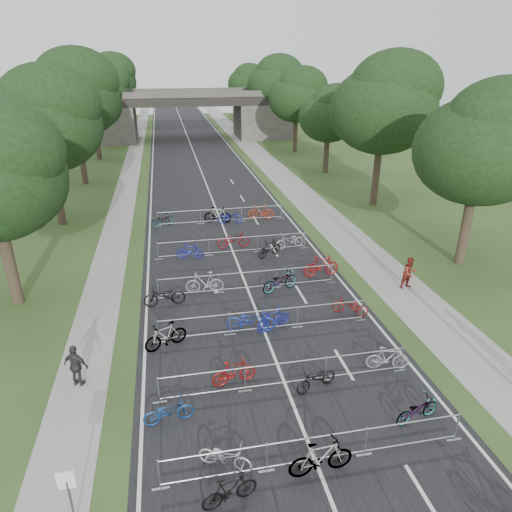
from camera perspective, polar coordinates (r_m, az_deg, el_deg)
The scene contains 51 objects.
road at distance 57.19m, azimuth -7.49°, elevation 11.97°, with size 11.00×140.00×0.01m, color black.
sidewalk_right at distance 58.26m, azimuth 0.56°, elevation 12.38°, with size 3.00×140.00×0.01m, color gray.
sidewalk_left at distance 57.19m, azimuth -15.14°, elevation 11.37°, with size 2.00×140.00×0.01m, color gray.
lane_markings at distance 57.19m, azimuth -7.49°, elevation 11.97°, with size 0.12×140.00×0.00m, color silver.
overpass_bridge at distance 71.47m, azimuth -8.61°, elevation 17.05°, with size 31.00×8.00×7.05m.
park_sign at distance 13.71m, azimuth -22.45°, elevation -25.26°, with size 0.45×0.06×1.83m.
tree_right_0 at distance 27.96m, azimuth 26.63°, elevation 12.26°, with size 7.17×7.17×10.93m.
tree_left_1 at distance 34.95m, azimuth -24.75°, elevation 15.01°, with size 7.56×7.56×11.53m.
tree_right_1 at distance 37.99m, azimuth 15.86°, elevation 17.64°, with size 8.18×8.18×12.47m.
tree_left_2 at distance 46.62m, azimuth -21.84°, elevation 18.10°, with size 8.40×8.40×12.81m.
tree_right_2 at distance 49.17m, azimuth 9.23°, elevation 17.04°, with size 6.16×6.16×9.39m.
tree_left_3 at distance 58.57m, azimuth -19.72°, elevation 17.56°, with size 6.72×6.72×10.25m.
tree_right_3 at distance 60.44m, azimuth 5.21°, elevation 19.31°, with size 7.17×7.17×10.93m.
tree_left_4 at distance 70.41m, azimuth -18.58°, elevation 19.16°, with size 7.56×7.56×11.53m.
tree_right_4 at distance 71.97m, azimuth 2.41°, elevation 20.81°, with size 8.18×8.18×12.47m.
tree_left_5 at distance 82.30m, azimuth -17.76°, elevation 20.29°, with size 8.40×8.40×12.81m.
tree_right_5 at distance 83.77m, azimuth 0.35°, elevation 19.86°, with size 6.16×6.16×9.39m.
tree_left_6 at distance 94.31m, azimuth -16.96°, elevation 19.66°, with size 6.72×6.72×10.25m.
tree_right_6 at distance 95.48m, azimuth -1.21°, elevation 20.88°, with size 7.17×7.17×10.93m.
barrier_row_1 at distance 14.80m, azimuth 7.65°, elevation -22.86°, with size 9.70×0.08×1.10m.
barrier_row_2 at distance 17.34m, azimuth 3.79°, elevation -14.51°, with size 9.70×0.08×1.10m.
barrier_row_3 at distance 20.37m, azimuth 1.03°, elevation -8.07°, with size 9.70×0.08×1.10m.
barrier_row_4 at distance 23.81m, azimuth -1.02°, elevation -3.13°, with size 9.70×0.08×1.10m.
barrier_row_5 at distance 28.31m, azimuth -2.84°, elevation 1.32°, with size 9.70×0.08×1.10m.
barrier_row_6 at distance 33.89m, azimuth -4.38°, elevation 5.07°, with size 9.70×0.08×1.10m.
bike_4 at distance 13.85m, azimuth -3.32°, elevation -27.24°, with size 0.46×1.62×0.98m, color black.
bike_5 at distance 14.68m, azimuth -3.89°, elevation -23.71°, with size 0.58×1.68×0.88m, color #ADADB5.
bike_6 at distance 14.53m, azimuth 8.12°, elevation -23.70°, with size 0.56×1.99×1.19m, color #A4A7AC.
bike_7 at distance 16.90m, azimuth 19.48°, elevation -17.67°, with size 0.59×1.70×0.90m, color #A4A7AC.
bike_8 at distance 16.24m, azimuth -10.90°, elevation -18.54°, with size 0.59×1.69×0.89m, color navy.
bike_9 at distance 17.45m, azimuth -2.77°, elevation -14.31°, with size 0.49×1.73×1.04m, color maroon.
bike_10 at distance 17.36m, azimuth 7.57°, elevation -15.01°, with size 0.60×1.73×0.91m, color black.
bike_11 at distance 18.85m, azimuth 16.13°, elevation -12.18°, with size 0.48×1.68×1.01m, color #929399.
bike_12 at distance 19.66m, azimuth -11.22°, elevation -9.78°, with size 0.54×1.90×1.14m, color #A4A7AC.
bike_13 at distance 20.35m, azimuth -0.67°, elevation -8.03°, with size 0.76×2.17×1.14m, color navy.
bike_14 at distance 20.51m, azimuth 2.19°, elevation -7.91°, with size 0.49×1.75×1.05m, color navy.
bike_15 at distance 22.12m, azimuth 11.69°, elevation -6.16°, with size 0.59×1.70×0.89m, color maroon.
bike_16 at distance 22.81m, azimuth -11.37°, elevation -4.94°, with size 0.71×2.02×1.06m, color black.
bike_17 at distance 23.67m, azimuth -6.44°, elevation -3.33°, with size 0.56×1.97×1.19m, color #93939A.
bike_18 at distance 23.80m, azimuth 2.99°, elevation -3.14°, with size 0.74×2.11×1.11m, color #A4A7AC.
bike_19 at distance 25.58m, azimuth 8.14°, elevation -1.22°, with size 0.59×2.07×1.25m, color maroon.
bike_20 at distance 27.84m, azimuth -8.29°, elevation 0.60°, with size 0.47×1.67×1.00m, color #1B2096.
bike_21 at distance 29.21m, azimuth -2.86°, elevation 2.04°, with size 0.73×2.09×1.10m, color maroon.
bike_22 at distance 27.85m, azimuth 1.69°, elevation 0.94°, with size 0.51×1.79×1.08m, color black.
bike_23 at distance 29.17m, azimuth 4.27°, elevation 1.91°, with size 0.69×1.97×1.03m, color #A1A1A8.
bike_24 at distance 33.74m, azimuth -11.66°, elevation 4.40°, with size 0.61×1.74×0.91m, color #A4A7AC.
bike_25 at distance 33.85m, azimuth -4.83°, elevation 5.13°, with size 0.57×2.01×1.21m, color #A4A7AC.
bike_26 at distance 33.70m, azimuth -3.27°, elevation 4.86°, with size 0.63×1.81×0.95m, color navy.
bike_27 at distance 34.53m, azimuth 0.61°, elevation 5.56°, with size 0.55×1.96×1.18m, color #993116.
pedestrian_b at distance 25.22m, azimuth 18.63°, elevation -2.04°, with size 0.85×0.66×1.74m, color maroon.
pedestrian_c at distance 18.41m, azimuth -21.56°, elevation -12.67°, with size 0.99×0.41×1.69m, color #2B2B2D.
Camera 1 is at (-3.76, -5.96, 11.20)m, focal length 32.00 mm.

